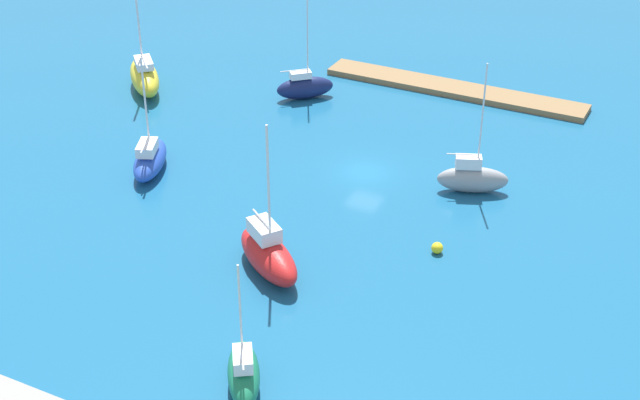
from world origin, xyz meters
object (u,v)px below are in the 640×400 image
Objects in this scene: sailboat_blue_mid_basin at (150,159)px; pier_dock at (454,89)px; sailboat_red_inner_mooring at (268,254)px; mooring_buoy_yellow at (437,248)px; sailboat_green_east_end at (244,373)px; sailboat_navy_west_end at (305,87)px; sailboat_yellow_along_channel at (144,76)px; sailboat_gray_off_beacon at (472,178)px.

pier_dock is at bearing -55.84° from sailboat_blue_mid_basin.
sailboat_red_inner_mooring is 13.42× the size of mooring_buoy_yellow.
sailboat_green_east_end is (-3.21, 41.13, 0.82)m from pier_dock.
sailboat_navy_west_end reaches higher than sailboat_green_east_end.
sailboat_green_east_end is at bearing 94.46° from pier_dock.
sailboat_yellow_along_channel is 30.27m from sailboat_red_inner_mooring.
sailboat_navy_west_end reaches higher than pier_dock.
sailboat_green_east_end is at bearing 179.12° from sailboat_yellow_along_channel.
sailboat_green_east_end is 10.01× the size of mooring_buoy_yellow.
sailboat_green_east_end reaches higher than mooring_buoy_yellow.
sailboat_yellow_along_channel is at bearing 13.88° from sailboat_blue_mid_basin.
sailboat_navy_west_end is at bearing 147.99° from sailboat_red_inner_mooring.
sailboat_yellow_along_channel is (9.13, -11.95, 0.35)m from sailboat_blue_mid_basin.
pier_dock is 13.09m from sailboat_navy_west_end.
sailboat_gray_off_beacon is 20.20m from sailboat_navy_west_end.
sailboat_red_inner_mooring is (-23.27, 19.36, -0.09)m from sailboat_yellow_along_channel.
sailboat_red_inner_mooring is at bearing -173.77° from sailboat_yellow_along_channel.
sailboat_yellow_along_channel reaches higher than sailboat_gray_off_beacon.
pier_dock is 2.29× the size of sailboat_red_inner_mooring.
pier_dock is 30.77× the size of mooring_buoy_yellow.
sailboat_blue_mid_basin is at bearing 173.37° from sailboat_yellow_along_channel.
sailboat_yellow_along_channel reaches higher than sailboat_green_east_end.
pier_dock is 26.98m from sailboat_yellow_along_channel.
pier_dock is at bearing -107.88° from sailboat_yellow_along_channel.
sailboat_gray_off_beacon is at bearing -85.97° from mooring_buoy_yellow.
sailboat_navy_west_end is (10.99, 7.07, 0.81)m from pier_dock.
sailboat_navy_west_end is at bearing -114.03° from sailboat_yellow_along_channel.
sailboat_yellow_along_channel is at bearing 10.32° from sailboat_green_east_end.
mooring_buoy_yellow is at bearing -115.71° from sailboat_blue_mid_basin.
sailboat_red_inner_mooring is at bearing 37.36° from mooring_buoy_yellow.
sailboat_red_inner_mooring is 1.34× the size of sailboat_green_east_end.
pier_dock is 3.07× the size of sailboat_green_east_end.
sailboat_yellow_along_channel is 1.32× the size of sailboat_navy_west_end.
mooring_buoy_yellow is (-8.57, -6.54, -0.89)m from sailboat_red_inner_mooring.
sailboat_red_inner_mooring is at bearing -10.14° from sailboat_green_east_end.
mooring_buoy_yellow is at bearing -108.39° from sailboat_gray_off_beacon.
sailboat_red_inner_mooring is at bearing 88.30° from pier_dock.
mooring_buoy_yellow is at bearing -47.91° from sailboat_green_east_end.
sailboat_red_inner_mooring reaches higher than sailboat_blue_mid_basin.
mooring_buoy_yellow is at bearing 72.75° from sailboat_red_inner_mooring.
sailboat_yellow_along_channel is at bearing -21.92° from mooring_buoy_yellow.
sailboat_gray_off_beacon is 0.96× the size of sailboat_red_inner_mooring.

